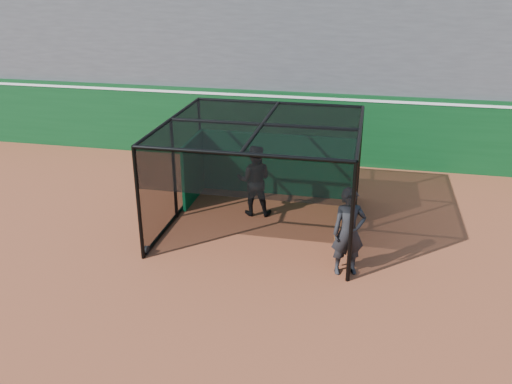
# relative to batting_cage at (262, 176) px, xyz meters

# --- Properties ---
(ground) EXTENTS (120.00, 120.00, 0.00)m
(ground) POSITION_rel_batting_cage_xyz_m (-0.70, -3.06, -1.40)
(ground) COLOR brown
(ground) RESTS_ON ground
(outfield_wall) EXTENTS (50.00, 0.50, 2.50)m
(outfield_wall) POSITION_rel_batting_cage_xyz_m (-0.70, 5.44, -0.11)
(outfield_wall) COLOR #0B3D18
(outfield_wall) RESTS_ON ground
(grandstand) EXTENTS (50.00, 7.85, 8.95)m
(grandstand) POSITION_rel_batting_cage_xyz_m (-0.70, 9.21, 3.07)
(grandstand) COLOR #4C4C4F
(grandstand) RESTS_ON ground
(batting_cage) EXTENTS (4.95, 4.83, 2.81)m
(batting_cage) POSITION_rel_batting_cage_xyz_m (0.00, 0.00, 0.00)
(batting_cage) COLOR black
(batting_cage) RESTS_ON ground
(batter) EXTENTS (1.05, 0.86, 2.01)m
(batter) POSITION_rel_batting_cage_xyz_m (-0.35, 0.67, -0.40)
(batter) COLOR black
(batter) RESTS_ON ground
(on_deck_player) EXTENTS (0.86, 0.70, 2.06)m
(on_deck_player) POSITION_rel_batting_cage_xyz_m (2.37, -2.02, -0.37)
(on_deck_player) COLOR black
(on_deck_player) RESTS_ON ground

